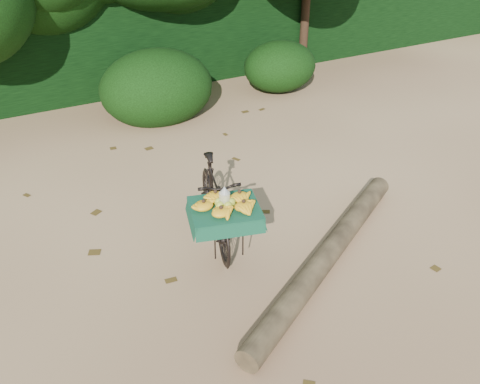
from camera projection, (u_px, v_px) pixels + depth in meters
ground at (166, 290)px, 5.24m from camera, size 80.00×80.00×0.00m
vendor_bicycle at (215, 203)px, 5.73m from camera, size 0.98×1.78×0.97m
fallen_log at (328, 255)px, 5.54m from camera, size 3.07×1.93×0.25m
hedge_backdrop at (42, 47)px, 9.48m from camera, size 26.00×1.80×1.80m
bush_clumps at (100, 101)px, 8.42m from camera, size 8.80×1.70×0.90m
leaf_litter at (146, 255)px, 5.72m from camera, size 7.00×7.30×0.01m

